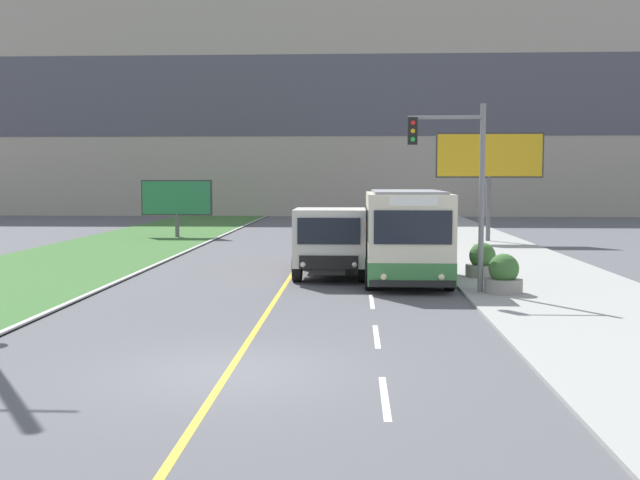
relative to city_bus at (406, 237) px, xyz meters
The scene contains 10 objects.
ground_plane 12.28m from the city_bus, 108.97° to the right, with size 300.00×300.00×0.00m, color #56565B.
lane_marking_centre 9.46m from the city_bus, 112.35° to the right, with size 2.88×140.00×0.01m.
apartment_block_background 46.97m from the city_bus, 94.92° to the left, with size 80.00×8.04×20.37m.
city_bus is the anchor object (origin of this frame).
dump_truck 2.83m from the city_bus, 153.85° to the left, with size 2.48×6.23×2.44m.
traffic_light_mast 3.38m from the city_bus, 58.78° to the right, with size 2.28×0.32×5.65m.
billboard_large 17.10m from the city_bus, 71.03° to the left, with size 5.71×0.24×5.86m.
billboard_small 21.98m from the city_bus, 123.21° to the left, with size 4.13×0.24×3.34m.
planter_round_near 3.77m from the city_bus, 42.01° to the right, with size 1.11×1.11×1.17m.
planter_round_second 3.12m from the city_bus, 24.64° to the left, with size 1.13×1.13×1.17m.
Camera 1 is at (2.26, -13.08, 3.50)m, focal length 42.00 mm.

